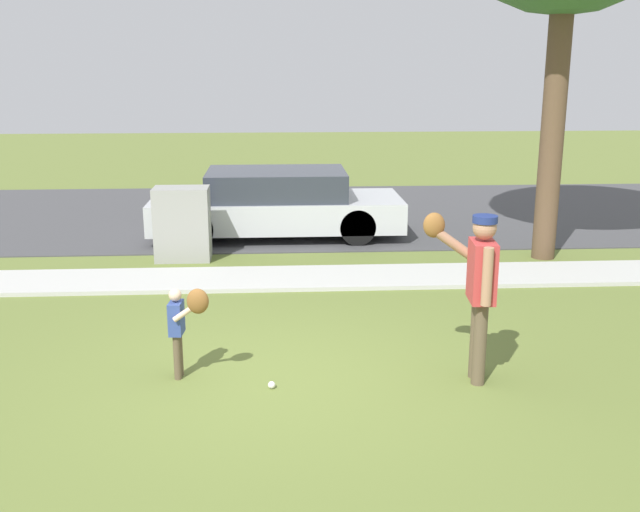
% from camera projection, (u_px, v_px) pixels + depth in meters
% --- Properties ---
extents(ground_plane, '(48.00, 48.00, 0.00)m').
position_uv_depth(ground_plane, '(276.00, 282.00, 11.04)').
color(ground_plane, olive).
extents(sidewalk_strip, '(36.00, 1.20, 0.06)m').
position_uv_depth(sidewalk_strip, '(276.00, 278.00, 11.13)').
color(sidewalk_strip, '#B2B2AD').
rests_on(sidewalk_strip, ground).
extents(road_surface, '(36.00, 6.80, 0.02)m').
position_uv_depth(road_surface, '(275.00, 214.00, 15.96)').
color(road_surface, '#424244').
rests_on(road_surface, ground).
extents(person_adult, '(0.69, 0.68, 1.73)m').
position_uv_depth(person_adult, '(477.00, 279.00, 7.40)').
color(person_adult, brown).
rests_on(person_adult, ground).
extents(person_child, '(0.43, 0.41, 1.01)m').
position_uv_depth(person_child, '(183.00, 319.00, 7.52)').
color(person_child, brown).
rests_on(person_child, ground).
extents(baseball, '(0.07, 0.07, 0.07)m').
position_uv_depth(baseball, '(272.00, 385.00, 7.45)').
color(baseball, white).
rests_on(baseball, ground).
extents(utility_cabinet, '(0.89, 0.56, 1.21)m').
position_uv_depth(utility_cabinet, '(182.00, 224.00, 12.16)').
color(utility_cabinet, gray).
rests_on(utility_cabinet, ground).
extents(parked_sedan_silver, '(4.60, 1.80, 1.23)m').
position_uv_depth(parked_sedan_silver, '(277.00, 204.00, 13.76)').
color(parked_sedan_silver, silver).
rests_on(parked_sedan_silver, road_surface).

